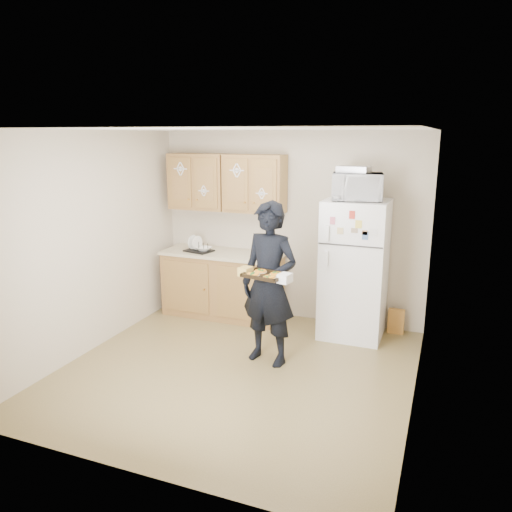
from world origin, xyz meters
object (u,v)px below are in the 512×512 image
object	(u,v)px
person	(269,284)
dish_rack	(199,246)
baking_tray	(265,276)
microwave	(357,187)
refrigerator	(354,269)

from	to	relation	value
person	dish_rack	distance (m)	1.75
person	baking_tray	bearing A→B (deg)	-67.44
person	baking_tray	size ratio (longest dim) A/B	4.39
baking_tray	microwave	bearing A→B (deg)	75.01
refrigerator	baking_tray	xyz separation A→B (m)	(-0.66, -1.37, 0.22)
refrigerator	baking_tray	distance (m)	1.54
refrigerator	dish_rack	distance (m)	2.12
baking_tray	refrigerator	bearing A→B (deg)	75.69
baking_tray	microwave	distance (m)	1.67
dish_rack	microwave	bearing A→B (deg)	-0.58
refrigerator	dish_rack	xyz separation A→B (m)	(-2.11, -0.03, 0.12)
person	microwave	size ratio (longest dim) A/B	3.11
microwave	dish_rack	xyz separation A→B (m)	(-2.11, 0.02, -0.89)
microwave	dish_rack	world-z (taller)	microwave
refrigerator	person	xyz separation A→B (m)	(-0.72, -1.08, 0.04)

